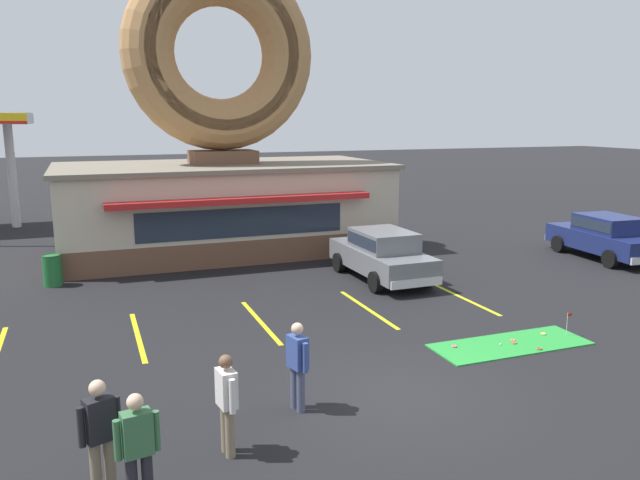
% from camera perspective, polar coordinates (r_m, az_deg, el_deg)
% --- Properties ---
extents(ground_plane, '(160.00, 160.00, 0.00)m').
position_cam_1_polar(ground_plane, '(12.12, 7.13, -13.80)').
color(ground_plane, black).
extents(donut_shop_building, '(12.30, 6.75, 10.96)m').
position_cam_1_polar(donut_shop_building, '(24.17, -8.87, 7.81)').
color(donut_shop_building, brown).
rests_on(donut_shop_building, ground).
extents(putting_mat, '(3.69, 1.32, 0.03)m').
position_cam_1_polar(putting_mat, '(15.02, 17.01, -9.11)').
color(putting_mat, green).
rests_on(putting_mat, ground).
extents(mini_donut_near_left, '(0.13, 0.13, 0.04)m').
position_cam_1_polar(mini_donut_near_left, '(15.21, 17.21, -8.74)').
color(mini_donut_near_left, '#D17F47').
rests_on(mini_donut_near_left, putting_mat).
extents(mini_donut_near_right, '(0.13, 0.13, 0.04)m').
position_cam_1_polar(mini_donut_near_right, '(15.86, 19.74, -8.07)').
color(mini_donut_near_right, '#E5C666').
rests_on(mini_donut_near_right, putting_mat).
extents(mini_donut_mid_left, '(0.13, 0.13, 0.04)m').
position_cam_1_polar(mini_donut_mid_left, '(15.06, 17.33, -8.95)').
color(mini_donut_mid_left, '#A5724C').
rests_on(mini_donut_mid_left, putting_mat).
extents(mini_donut_mid_centre, '(0.13, 0.13, 0.04)m').
position_cam_1_polar(mini_donut_mid_centre, '(14.50, 12.17, -9.48)').
color(mini_donut_mid_centre, '#D8667F').
rests_on(mini_donut_mid_centre, putting_mat).
extents(mini_donut_mid_right, '(0.13, 0.13, 0.04)m').
position_cam_1_polar(mini_donut_mid_right, '(14.86, 19.42, -9.35)').
color(mini_donut_mid_right, brown).
rests_on(mini_donut_mid_right, putting_mat).
extents(golf_ball, '(0.04, 0.04, 0.04)m').
position_cam_1_polar(golf_ball, '(14.87, 16.17, -9.14)').
color(golf_ball, white).
rests_on(golf_ball, putting_mat).
extents(putting_flag_pin, '(0.13, 0.01, 0.55)m').
position_cam_1_polar(putting_flag_pin, '(15.91, 21.78, -6.68)').
color(putting_flag_pin, silver).
rests_on(putting_flag_pin, putting_mat).
extents(car_grey, '(2.03, 4.58, 1.60)m').
position_cam_1_polar(car_grey, '(19.89, 5.69, -1.15)').
color(car_grey, slate).
rests_on(car_grey, ground).
extents(car_navy, '(2.21, 4.66, 1.60)m').
position_cam_1_polar(car_navy, '(25.02, 24.64, 0.42)').
color(car_navy, navy).
rests_on(car_navy, ground).
extents(pedestrian_blue_sweater_man, '(0.59, 0.30, 1.65)m').
position_cam_1_polar(pedestrian_blue_sweater_man, '(8.80, -16.32, -17.71)').
color(pedestrian_blue_sweater_man, '#232328').
rests_on(pedestrian_blue_sweater_man, ground).
extents(pedestrian_hooded_kid, '(0.33, 0.58, 1.61)m').
position_cam_1_polar(pedestrian_hooded_kid, '(11.11, -2.07, -11.11)').
color(pedestrian_hooded_kid, '#474C66').
rests_on(pedestrian_hooded_kid, ground).
extents(pedestrian_leather_jacket_man, '(0.56, 0.36, 1.69)m').
position_cam_1_polar(pedestrian_leather_jacket_man, '(9.24, -19.43, -16.26)').
color(pedestrian_leather_jacket_man, '#7F7056').
rests_on(pedestrian_leather_jacket_man, ground).
extents(pedestrian_clipboard_woman, '(0.29, 0.59, 1.61)m').
position_cam_1_polar(pedestrian_clipboard_woman, '(9.84, -8.51, -14.27)').
color(pedestrian_clipboard_woman, '#7F7056').
rests_on(pedestrian_clipboard_woman, ground).
extents(trash_bin, '(0.57, 0.57, 0.97)m').
position_cam_1_polar(trash_bin, '(20.81, -23.27, -2.53)').
color(trash_bin, '#1E662D').
rests_on(trash_bin, ground).
extents(parking_stripe_left, '(0.12, 3.60, 0.01)m').
position_cam_1_polar(parking_stripe_left, '(15.55, -16.31, -8.42)').
color(parking_stripe_left, yellow).
rests_on(parking_stripe_left, ground).
extents(parking_stripe_mid_left, '(0.12, 3.60, 0.01)m').
position_cam_1_polar(parking_stripe_mid_left, '(16.02, -5.48, -7.43)').
color(parking_stripe_mid_left, yellow).
rests_on(parking_stripe_mid_left, ground).
extents(parking_stripe_centre, '(0.12, 3.60, 0.01)m').
position_cam_1_polar(parking_stripe_centre, '(17.01, 4.37, -6.29)').
color(parking_stripe_centre, yellow).
rests_on(parking_stripe_centre, ground).
extents(parking_stripe_mid_right, '(0.12, 3.60, 0.01)m').
position_cam_1_polar(parking_stripe_mid_right, '(18.44, 12.87, -5.16)').
color(parking_stripe_mid_right, yellow).
rests_on(parking_stripe_mid_right, ground).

